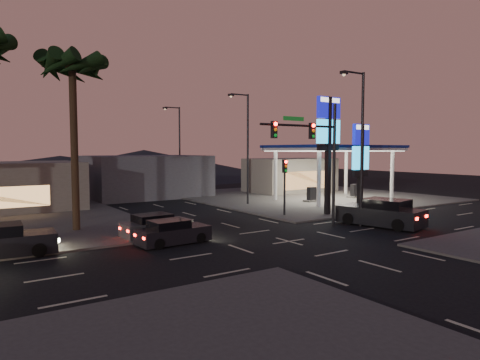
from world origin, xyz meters
TOP-DOWN VIEW (x-y plane):
  - ground at (0.00, 0.00)m, footprint 140.00×140.00m
  - corner_lot_ne at (16.00, 16.00)m, footprint 24.00×24.00m
  - gas_station at (16.00, 12.00)m, footprint 12.20×8.20m
  - convenience_store at (18.00, 21.00)m, footprint 10.00×6.00m
  - pylon_sign_tall at (8.50, 5.50)m, footprint 2.20×0.35m
  - pylon_sign_short at (11.00, 4.50)m, footprint 1.60×0.35m
  - traffic_signal_mast at (3.76, 1.99)m, footprint 6.10×0.39m
  - pedestal_signal at (5.50, 6.98)m, footprint 0.32×0.39m
  - streetlight_near at (6.79, 1.00)m, footprint 2.14×0.25m
  - streetlight_mid at (6.79, 14.00)m, footprint 2.14×0.25m
  - streetlight_far at (6.79, 28.00)m, footprint 2.14×0.25m
  - palm_a at (-9.00, 9.50)m, footprint 4.41×4.41m
  - building_far_mid at (2.00, 26.00)m, footprint 12.00×9.00m
  - hill_right at (15.00, 60.00)m, footprint 50.00×50.00m
  - hill_center at (0.00, 60.00)m, footprint 60.00×60.00m
  - car_lane_a_front at (-5.56, 3.04)m, footprint 4.09×1.91m
  - car_lane_b_front at (-5.56, 5.28)m, footprint 4.21×1.99m
  - car_lane_b_mid at (-13.43, 4.92)m, footprint 4.84×2.25m
  - suv_station at (8.19, 0.27)m, footprint 3.32×5.76m

SIDE VIEW (x-z plane):
  - ground at x=0.00m, z-range 0.00..0.00m
  - corner_lot_ne at x=16.00m, z-range 0.00..0.12m
  - car_lane_a_front at x=-5.56m, z-range -0.05..1.26m
  - car_lane_b_front at x=-5.56m, z-range -0.05..1.29m
  - car_lane_b_mid at x=-13.43m, z-range -0.06..1.49m
  - suv_station at x=8.19m, z-range -0.06..1.75m
  - convenience_store at x=18.00m, z-range 0.00..4.00m
  - hill_center at x=0.00m, z-range 0.00..4.00m
  - building_far_mid at x=2.00m, z-range 0.00..4.40m
  - hill_right at x=15.00m, z-range 0.00..5.00m
  - pedestal_signal at x=5.50m, z-range 0.77..5.07m
  - pylon_sign_short at x=11.00m, z-range 1.16..8.16m
  - gas_station at x=16.00m, z-range 2.34..7.82m
  - traffic_signal_mast at x=3.76m, z-range 1.23..9.23m
  - streetlight_near at x=6.79m, z-range 0.72..10.72m
  - streetlight_mid at x=6.79m, z-range 0.72..10.72m
  - streetlight_far at x=6.79m, z-range 0.72..10.72m
  - pylon_sign_tall at x=8.50m, z-range 1.89..10.89m
  - palm_a at x=-9.00m, z-range 4.00..14.86m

